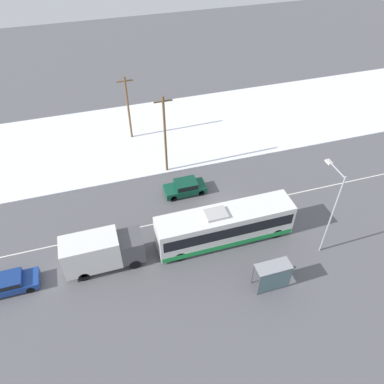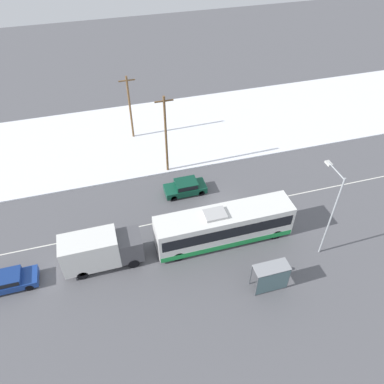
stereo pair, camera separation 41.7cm
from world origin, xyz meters
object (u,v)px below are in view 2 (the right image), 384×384
object	(u,v)px
bus_shelter	(272,276)
box_truck	(100,250)
sedan_car	(186,187)
utility_pole_roadside	(166,135)
parked_car_near_truck	(8,280)
streetlamp	(331,206)
pedestrian_at_stop	(266,268)
utility_pole_snowlot	(130,107)
city_bus	(224,226)

from	to	relation	value
bus_shelter	box_truck	bearing A→B (deg)	153.84
sedan_car	utility_pole_roadside	distance (m)	5.56
parked_car_near_truck	streetlamp	world-z (taller)	streetlamp
box_truck	streetlamp	distance (m)	18.49
pedestrian_at_stop	utility_pole_snowlot	xyz separation A→B (m)	(-6.81, 22.87, 2.92)
pedestrian_at_stop	utility_pole_snowlot	bearing A→B (deg)	106.58
sedan_car	streetlamp	world-z (taller)	streetlamp
box_truck	utility_pole_snowlot	xyz separation A→B (m)	(5.49, 18.00, 2.26)
streetlamp	utility_pole_roadside	bearing A→B (deg)	125.33
bus_shelter	city_bus	bearing A→B (deg)	107.14
bus_shelter	pedestrian_at_stop	bearing A→B (deg)	86.30
city_bus	bus_shelter	world-z (taller)	city_bus
sedan_car	parked_car_near_truck	xyz separation A→B (m)	(-16.14, -6.76, -0.07)
city_bus	utility_pole_roadside	xyz separation A→B (m)	(-2.46, 10.80, 2.86)
parked_car_near_truck	utility_pole_roadside	world-z (taller)	utility_pole_roadside
bus_shelter	streetlamp	xyz separation A→B (m)	(5.65, 2.62, 3.42)
city_bus	pedestrian_at_stop	xyz separation A→B (m)	(1.86, -4.66, -0.59)
pedestrian_at_stop	utility_pole_roadside	distance (m)	16.41
utility_pole_roadside	sedan_car	bearing A→B (deg)	-77.23
streetlamp	box_truck	bearing A→B (deg)	169.28
pedestrian_at_stop	bus_shelter	world-z (taller)	bus_shelter
pedestrian_at_stop	streetlamp	size ratio (longest dim) A/B	0.22
streetlamp	utility_pole_snowlot	world-z (taller)	streetlamp
bus_shelter	streetlamp	size ratio (longest dim) A/B	0.33
sedan_car	utility_pole_snowlot	bearing A→B (deg)	-73.44
pedestrian_at_stop	bus_shelter	xyz separation A→B (m)	(-0.07, -1.13, 0.55)
city_bus	sedan_car	world-z (taller)	city_bus
box_truck	streetlamp	size ratio (longest dim) A/B	0.78
sedan_car	box_truck	bearing A→B (deg)	36.62
bus_shelter	streetlamp	distance (m)	7.11
box_truck	utility_pole_roadside	size ratio (longest dim) A/B	0.73
parked_car_near_truck	bus_shelter	xyz separation A→B (m)	(19.49, -5.84, 0.94)
pedestrian_at_stop	utility_pole_roadside	xyz separation A→B (m)	(-4.32, 15.45, 3.45)
box_truck	parked_car_near_truck	distance (m)	7.34
utility_pole_roadside	bus_shelter	bearing A→B (deg)	-75.63
city_bus	pedestrian_at_stop	bearing A→B (deg)	-68.24
streetlamp	utility_pole_snowlot	distance (m)	24.73
sedan_car	streetlamp	size ratio (longest dim) A/B	0.50
sedan_car	utility_pole_snowlot	xyz separation A→B (m)	(-3.39, 11.40, 3.25)
pedestrian_at_stop	bus_shelter	distance (m)	1.26
parked_car_near_truck	pedestrian_at_stop	distance (m)	20.12
utility_pole_roadside	streetlamp	bearing A→B (deg)	-54.67
utility_pole_roadside	utility_pole_snowlot	world-z (taller)	utility_pole_roadside
parked_car_near_truck	utility_pole_roadside	size ratio (longest dim) A/B	0.49
pedestrian_at_stop	streetlamp	bearing A→B (deg)	14.95
parked_car_near_truck	pedestrian_at_stop	world-z (taller)	pedestrian_at_stop
sedan_car	bus_shelter	xyz separation A→B (m)	(3.35, -12.60, 0.87)
city_bus	bus_shelter	xyz separation A→B (m)	(1.79, -5.79, -0.04)
box_truck	utility_pole_roadside	bearing A→B (deg)	52.99
city_bus	box_truck	bearing A→B (deg)	178.82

